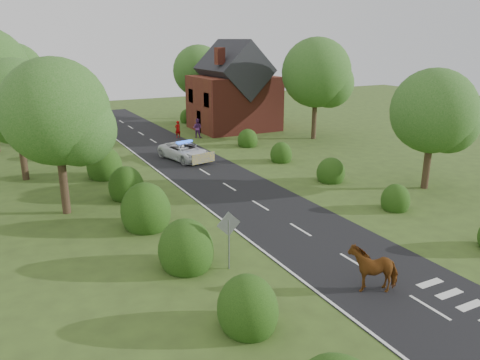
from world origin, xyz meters
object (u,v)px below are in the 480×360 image
road_sign (229,232)px  police_van (185,151)px  cow (373,270)px  pedestrian_red (178,129)px  pedestrian_purple (197,128)px

road_sign → police_van: 18.69m
cow → pedestrian_red: (3.41, 30.30, 0.09)m
road_sign → cow: 5.82m
pedestrian_red → cow: bearing=70.6°
cow → police_van: 21.92m
road_sign → pedestrian_purple: (9.30, 25.53, -0.72)m
road_sign → cow: (4.19, -3.94, -0.92)m
cow → police_van: police_van is taller
road_sign → pedestrian_purple: size_ratio=1.36×
police_van → pedestrian_purple: bearing=48.0°
road_sign → pedestrian_purple: bearing=70.0°
cow → pedestrian_red: size_ratio=1.26×
cow → pedestrian_red: 30.50m
police_van → pedestrian_purple: size_ratio=2.89×
road_sign → pedestrian_purple: 27.18m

